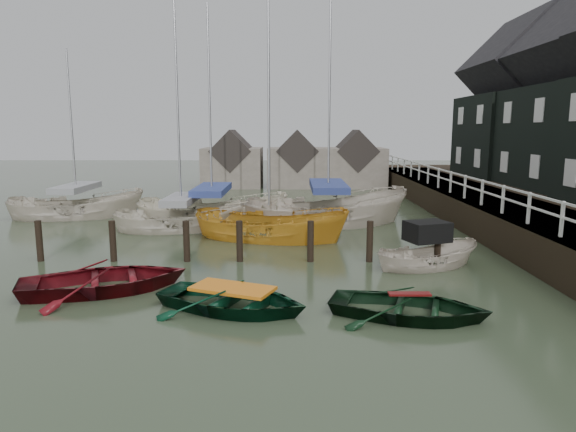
{
  "coord_description": "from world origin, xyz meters",
  "views": [
    {
      "loc": [
        0.55,
        -13.93,
        4.45
      ],
      "look_at": [
        0.43,
        3.98,
        1.4
      ],
      "focal_mm": 32.0,
      "sensor_mm": 36.0,
      "label": 1
    }
  ],
  "objects_px": {
    "rowboat_green": "(233,310)",
    "motorboat": "(427,264)",
    "sailboat_c": "(270,238)",
    "sailboat_d": "(328,223)",
    "rowboat_red": "(106,291)",
    "sailboat_e": "(78,216)",
    "sailboat_a": "(182,228)",
    "sailboat_b": "(213,223)",
    "rowboat_dkgreen": "(408,317)"
  },
  "relations": [
    {
      "from": "rowboat_green",
      "to": "sailboat_b",
      "type": "xyz_separation_m",
      "value": [
        -2.28,
        11.71,
        0.06
      ]
    },
    {
      "from": "sailboat_a",
      "to": "sailboat_e",
      "type": "distance_m",
      "value": 6.85
    },
    {
      "from": "rowboat_red",
      "to": "rowboat_dkgreen",
      "type": "height_order",
      "value": "rowboat_red"
    },
    {
      "from": "rowboat_green",
      "to": "sailboat_e",
      "type": "distance_m",
      "value": 16.5
    },
    {
      "from": "rowboat_green",
      "to": "sailboat_c",
      "type": "distance_m",
      "value": 8.4
    },
    {
      "from": "rowboat_red",
      "to": "rowboat_dkgreen",
      "type": "xyz_separation_m",
      "value": [
        7.97,
        -1.98,
        0.0
      ]
    },
    {
      "from": "rowboat_red",
      "to": "sailboat_b",
      "type": "height_order",
      "value": "sailboat_b"
    },
    {
      "from": "sailboat_c",
      "to": "rowboat_green",
      "type": "bearing_deg",
      "value": -167.41
    },
    {
      "from": "sailboat_b",
      "to": "sailboat_e",
      "type": "relative_size",
      "value": 1.19
    },
    {
      "from": "sailboat_d",
      "to": "sailboat_e",
      "type": "height_order",
      "value": "sailboat_d"
    },
    {
      "from": "rowboat_red",
      "to": "motorboat",
      "type": "height_order",
      "value": "motorboat"
    },
    {
      "from": "rowboat_dkgreen",
      "to": "sailboat_b",
      "type": "relative_size",
      "value": 0.33
    },
    {
      "from": "rowboat_red",
      "to": "sailboat_d",
      "type": "bearing_deg",
      "value": -54.96
    },
    {
      "from": "rowboat_green",
      "to": "motorboat",
      "type": "xyz_separation_m",
      "value": [
        5.88,
        4.02,
        0.12
      ]
    },
    {
      "from": "rowboat_red",
      "to": "sailboat_c",
      "type": "height_order",
      "value": "sailboat_c"
    },
    {
      "from": "sailboat_d",
      "to": "sailboat_e",
      "type": "xyz_separation_m",
      "value": [
        -12.62,
        1.96,
        -0.0
      ]
    },
    {
      "from": "rowboat_dkgreen",
      "to": "sailboat_c",
      "type": "xyz_separation_m",
      "value": [
        -3.71,
        8.85,
        0.01
      ]
    },
    {
      "from": "rowboat_red",
      "to": "rowboat_green",
      "type": "xyz_separation_m",
      "value": [
        3.71,
        -1.51,
        0.0
      ]
    },
    {
      "from": "sailboat_a",
      "to": "sailboat_d",
      "type": "xyz_separation_m",
      "value": [
        6.61,
        1.32,
        -0.01
      ]
    },
    {
      "from": "rowboat_green",
      "to": "sailboat_b",
      "type": "relative_size",
      "value": 0.34
    },
    {
      "from": "sailboat_c",
      "to": "sailboat_a",
      "type": "bearing_deg",
      "value": 81.44
    },
    {
      "from": "motorboat",
      "to": "sailboat_d",
      "type": "relative_size",
      "value": 0.29
    },
    {
      "from": "sailboat_d",
      "to": "rowboat_red",
      "type": "bearing_deg",
      "value": 130.37
    },
    {
      "from": "rowboat_green",
      "to": "motorboat",
      "type": "relative_size",
      "value": 1.0
    },
    {
      "from": "rowboat_green",
      "to": "rowboat_dkgreen",
      "type": "xyz_separation_m",
      "value": [
        4.27,
        -0.47,
        0.0
      ]
    },
    {
      "from": "rowboat_dkgreen",
      "to": "sailboat_d",
      "type": "relative_size",
      "value": 0.28
    },
    {
      "from": "rowboat_green",
      "to": "sailboat_c",
      "type": "relative_size",
      "value": 0.34
    },
    {
      "from": "sailboat_a",
      "to": "sailboat_e",
      "type": "height_order",
      "value": "sailboat_a"
    },
    {
      "from": "sailboat_a",
      "to": "sailboat_d",
      "type": "bearing_deg",
      "value": -90.8
    },
    {
      "from": "motorboat",
      "to": "sailboat_e",
      "type": "relative_size",
      "value": 0.41
    },
    {
      "from": "rowboat_dkgreen",
      "to": "sailboat_d",
      "type": "xyz_separation_m",
      "value": [
        -1.09,
        12.04,
        0.06
      ]
    },
    {
      "from": "motorboat",
      "to": "sailboat_b",
      "type": "relative_size",
      "value": 0.34
    },
    {
      "from": "rowboat_red",
      "to": "sailboat_d",
      "type": "xyz_separation_m",
      "value": [
        6.88,
        10.06,
        0.06
      ]
    },
    {
      "from": "rowboat_green",
      "to": "rowboat_dkgreen",
      "type": "height_order",
      "value": "rowboat_green"
    },
    {
      "from": "motorboat",
      "to": "sailboat_c",
      "type": "xyz_separation_m",
      "value": [
        -5.32,
        4.36,
        -0.11
      ]
    },
    {
      "from": "rowboat_red",
      "to": "rowboat_green",
      "type": "height_order",
      "value": "rowboat_red"
    },
    {
      "from": "rowboat_dkgreen",
      "to": "sailboat_e",
      "type": "distance_m",
      "value": 19.59
    },
    {
      "from": "rowboat_green",
      "to": "sailboat_a",
      "type": "relative_size",
      "value": 0.34
    },
    {
      "from": "rowboat_green",
      "to": "sailboat_c",
      "type": "xyz_separation_m",
      "value": [
        0.56,
        8.39,
        0.01
      ]
    },
    {
      "from": "rowboat_dkgreen",
      "to": "sailboat_d",
      "type": "bearing_deg",
      "value": 22.34
    },
    {
      "from": "sailboat_b",
      "to": "sailboat_c",
      "type": "distance_m",
      "value": 4.38
    },
    {
      "from": "motorboat",
      "to": "sailboat_a",
      "type": "distance_m",
      "value": 11.21
    },
    {
      "from": "sailboat_c",
      "to": "sailboat_d",
      "type": "xyz_separation_m",
      "value": [
        2.61,
        3.18,
        0.05
      ]
    },
    {
      "from": "sailboat_a",
      "to": "sailboat_c",
      "type": "height_order",
      "value": "sailboat_a"
    },
    {
      "from": "rowboat_dkgreen",
      "to": "sailboat_b",
      "type": "distance_m",
      "value": 13.83
    },
    {
      "from": "motorboat",
      "to": "rowboat_green",
      "type": "bearing_deg",
      "value": 105.23
    },
    {
      "from": "motorboat",
      "to": "sailboat_c",
      "type": "bearing_deg",
      "value": 31.49
    },
    {
      "from": "sailboat_c",
      "to": "sailboat_d",
      "type": "distance_m",
      "value": 4.12
    },
    {
      "from": "sailboat_d",
      "to": "rowboat_green",
      "type": "bearing_deg",
      "value": 149.41
    },
    {
      "from": "rowboat_red",
      "to": "rowboat_green",
      "type": "distance_m",
      "value": 4.0
    }
  ]
}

